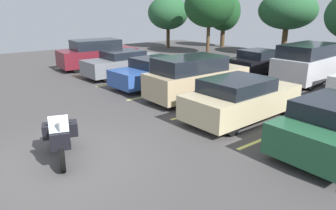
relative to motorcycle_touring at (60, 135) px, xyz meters
The scene contains 14 objects.
ground 0.75m from the motorcycle_touring, ahead, with size 44.00×44.00×0.10m, color #423F3F.
motorcycle_touring is the anchor object (origin of this frame).
parking_stripes 6.52m from the motorcycle_touring, 94.68° to the left, with size 23.99×4.97×0.01m.
car_maroon 12.66m from the motorcycle_touring, 150.27° to the left, with size 2.24×4.94×1.80m.
car_grey 10.18m from the motorcycle_touring, 140.30° to the left, with size 2.00×4.93×1.43m.
car_blue 8.16m from the motorcycle_touring, 126.29° to the left, with size 2.08×4.95×1.42m.
car_tan 6.81m from the motorcycle_touring, 107.26° to the left, with size 1.78×4.59×1.81m.
car_champagne 6.11m from the motorcycle_touring, 82.41° to the left, with size 2.03×4.57×1.46m.
car_far_black 13.79m from the motorcycle_touring, 105.37° to the left, with size 2.14×4.41×1.36m.
car_far_silver 13.18m from the motorcycle_touring, 92.87° to the left, with size 2.27×4.94×2.00m.
tree_center_right 23.32m from the motorcycle_touring, 135.53° to the left, with size 3.77×3.77×4.74m.
tree_center 19.83m from the motorcycle_touring, 124.42° to the left, with size 3.99×3.99×5.55m.
tree_left 25.12m from the motorcycle_touring, 123.51° to the left, with size 3.16×3.16×5.13m.
tree_far_right 22.06m from the motorcycle_touring, 108.64° to the left, with size 4.50×4.50×4.96m.
Camera 1 is at (7.18, -2.28, 3.75)m, focal length 33.32 mm.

